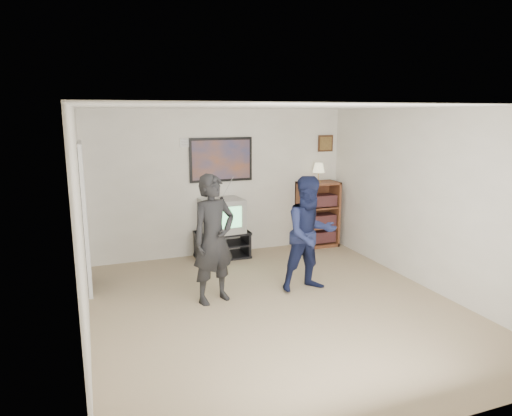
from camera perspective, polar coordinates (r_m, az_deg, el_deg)
room_shell at (r=5.87m, az=1.49°, el=0.19°), size 4.51×5.00×2.51m
media_stand at (r=7.83m, az=-4.24°, el=-4.58°), size 0.91×0.50×0.45m
crt_television at (r=7.70m, az=-4.28°, el=-0.94°), size 0.71×0.62×0.57m
bookshelf at (r=8.46m, az=7.71°, el=-0.79°), size 0.73×0.42×1.20m
table_lamp at (r=8.31m, az=7.83°, el=4.41°), size 0.22×0.22×0.35m
person_tall at (r=5.89m, az=-5.31°, el=-3.89°), size 0.71×0.57×1.68m
person_short at (r=6.31m, az=6.78°, el=-3.26°), size 0.78×0.61×1.60m
controller_left at (r=6.01m, az=-5.85°, el=0.49°), size 0.06×0.12×0.03m
controller_right at (r=6.45m, az=5.87°, el=-1.47°), size 0.04×0.13×0.04m
poster at (r=7.80m, az=-4.38°, el=6.04°), size 1.10×0.03×0.75m
air_vent at (r=7.65m, az=-8.42°, el=8.08°), size 0.28×0.02×0.14m
small_picture at (r=8.56m, az=8.68°, el=8.00°), size 0.30×0.03×0.30m
doorway at (r=6.74m, az=-20.68°, el=-1.23°), size 0.03×0.85×2.00m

